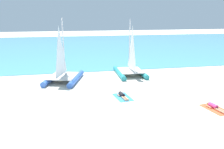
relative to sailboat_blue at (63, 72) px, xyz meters
The scene contains 8 objects.
ground_plane 4.84m from the sailboat_blue, 32.20° to the left, with size 120.00×120.00×0.00m, color silver.
ocean_water 23.21m from the sailboat_blue, 79.99° to the left, with size 120.00×40.00×0.05m, color #4C9EB7.
sailboat_blue is the anchor object (origin of this frame).
sailboat_teal 6.72m from the sailboat_blue, ahead, with size 2.78×4.30×5.57m.
towel_left 6.75m from the sailboat_blue, 48.57° to the right, with size 1.10×1.90×0.01m, color #338CD8.
sunbather_left 6.68m from the sailboat_blue, 48.26° to the right, with size 0.63×1.57×0.30m.
towel_right 12.91m from the sailboat_blue, 39.85° to the right, with size 1.10×1.90×0.01m, color #EA5933.
sunbather_right 12.85m from the sailboat_blue, 39.66° to the right, with size 0.67×1.56×0.30m.
Camera 1 is at (-3.34, -12.54, 6.03)m, focal length 35.25 mm.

